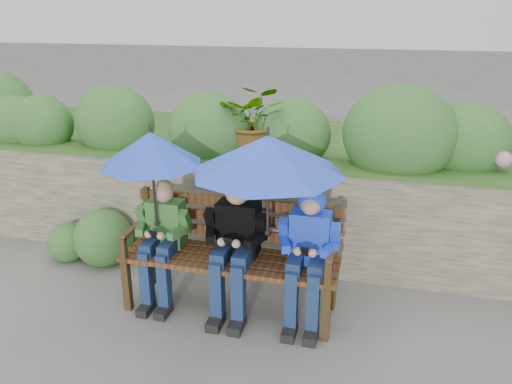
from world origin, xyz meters
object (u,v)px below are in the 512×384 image
(boy_middle, at_px, (235,241))
(boy_right, at_px, (308,245))
(umbrella_right, at_px, (268,154))
(umbrella_left, at_px, (151,149))
(boy_left, at_px, (162,235))
(park_bench, at_px, (232,248))

(boy_middle, distance_m, boy_right, 0.58)
(umbrella_right, bearing_deg, boy_right, 6.44)
(boy_middle, distance_m, umbrella_right, 0.77)
(umbrella_left, distance_m, umbrella_right, 0.91)
(boy_middle, bearing_deg, umbrella_left, -177.56)
(umbrella_right, bearing_deg, boy_left, 178.27)
(boy_right, bearing_deg, umbrella_right, -173.56)
(umbrella_right, bearing_deg, umbrella_left, -179.53)
(park_bench, height_order, boy_middle, boy_middle)
(boy_right, relative_size, umbrella_right, 0.95)
(boy_right, distance_m, umbrella_left, 1.40)
(umbrella_right, bearing_deg, park_bench, 162.50)
(boy_left, xyz_separation_m, umbrella_right, (0.88, -0.03, 0.75))
(boy_left, bearing_deg, umbrella_right, -1.73)
(park_bench, distance_m, boy_middle, 0.14)
(boy_left, height_order, umbrella_right, umbrella_right)
(park_bench, bearing_deg, boy_left, -172.82)
(boy_middle, bearing_deg, umbrella_right, -4.33)
(park_bench, bearing_deg, umbrella_left, -169.94)
(park_bench, height_order, boy_right, boy_right)
(boy_middle, xyz_separation_m, umbrella_left, (-0.65, -0.03, 0.70))
(boy_left, height_order, boy_middle, boy_middle)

